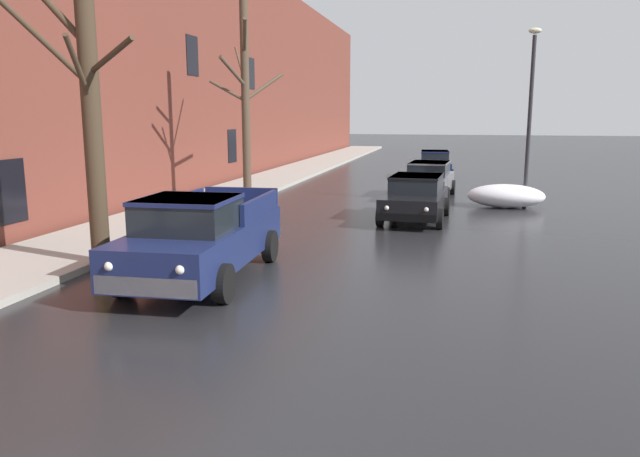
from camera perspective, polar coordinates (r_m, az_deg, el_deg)
left_sidewalk_slab at (r=22.96m, az=-10.72°, el=2.42°), size 3.07×80.00×0.15m
brick_townhouse_facade at (r=23.72m, az=-15.86°, el=15.46°), size 0.63×80.00×10.89m
snow_bank_near_corner_left at (r=16.82m, az=-12.58°, el=0.58°), size 1.78×1.17×0.90m
snow_bank_along_left_kerb at (r=22.81m, az=17.05°, el=2.93°), size 2.71×1.46×0.84m
snow_bank_mid_block_left at (r=18.78m, az=-8.45°, el=1.31°), size 3.08×1.15×0.69m
snow_bank_along_right_kerb at (r=19.18m, az=-10.49°, el=1.42°), size 2.36×0.96×0.68m
bare_tree_second_along_sidewalk at (r=13.65m, az=-20.88°, el=10.79°), size 2.87×1.69×6.68m
bare_tree_mid_block at (r=22.15m, az=-7.02°, el=11.98°), size 2.16×3.09×7.32m
pickup_truck_darkblue_approaching_near_lane at (r=12.44m, az=-11.12°, el=-0.75°), size 2.33×5.38×1.76m
sedan_black_parked_kerbside_close at (r=19.32m, az=8.97°, el=2.96°), size 2.10×4.16×1.42m
sedan_grey_parked_kerbside_mid at (r=24.80m, az=10.15°, el=4.61°), size 2.14×4.41×1.42m
sedan_darkblue_parked_far_down_block at (r=32.58m, az=10.71°, el=6.00°), size 2.02×4.07×1.42m
fire_hydrant at (r=12.54m, az=-19.79°, el=-3.55°), size 0.42×0.22×0.71m
street_lamp_post at (r=22.87m, az=19.13°, el=10.52°), size 0.44×0.24×6.22m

